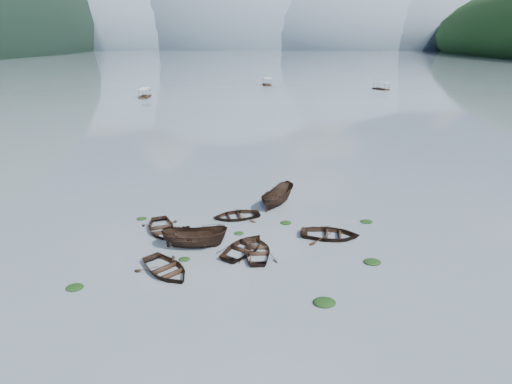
{
  "coord_description": "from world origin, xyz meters",
  "views": [
    {
      "loc": [
        0.09,
        -21.35,
        14.66
      ],
      "look_at": [
        0.0,
        12.0,
        2.0
      ],
      "focal_mm": 28.0,
      "sensor_mm": 36.0,
      "label": 1
    }
  ],
  "objects_px": {
    "rowboat_3": "(257,254)",
    "pontoon_centre": "(267,85)",
    "pontoon_left": "(145,97)",
    "rowboat_0": "(166,272)"
  },
  "relations": [
    {
      "from": "rowboat_3",
      "to": "pontoon_left",
      "type": "distance_m",
      "value": 92.14
    },
    {
      "from": "rowboat_0",
      "to": "pontoon_left",
      "type": "bearing_deg",
      "value": 63.18
    },
    {
      "from": "rowboat_3",
      "to": "pontoon_left",
      "type": "height_order",
      "value": "pontoon_left"
    },
    {
      "from": "rowboat_0",
      "to": "rowboat_3",
      "type": "height_order",
      "value": "rowboat_0"
    },
    {
      "from": "rowboat_3",
      "to": "pontoon_left",
      "type": "bearing_deg",
      "value": -71.85
    },
    {
      "from": "rowboat_3",
      "to": "pontoon_left",
      "type": "relative_size",
      "value": 0.67
    },
    {
      "from": "pontoon_centre",
      "to": "rowboat_0",
      "type": "bearing_deg",
      "value": -100.31
    },
    {
      "from": "rowboat_3",
      "to": "pontoon_centre",
      "type": "xyz_separation_m",
      "value": [
        3.49,
        118.69,
        0.0
      ]
    },
    {
      "from": "rowboat_0",
      "to": "rowboat_3",
      "type": "bearing_deg",
      "value": -20.08
    },
    {
      "from": "rowboat_0",
      "to": "pontoon_left",
      "type": "relative_size",
      "value": 0.74
    }
  ]
}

